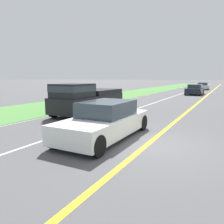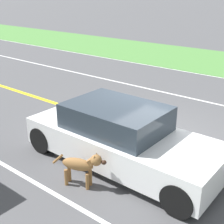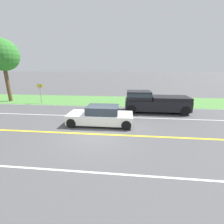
{
  "view_description": "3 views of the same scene",
  "coord_description": "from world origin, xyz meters",
  "px_view_note": "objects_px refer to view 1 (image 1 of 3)",
  "views": [
    {
      "loc": [
        -2.3,
        7.0,
        2.27
      ],
      "look_at": [
        1.8,
        -0.74,
        0.88
      ],
      "focal_mm": 35.0,
      "sensor_mm": 36.0,
      "label": 1
    },
    {
      "loc": [
        6.77,
        3.79,
        3.8
      ],
      "look_at": [
        1.42,
        -0.52,
        1.05
      ],
      "focal_mm": 50.0,
      "sensor_mm": 36.0,
      "label": 2
    },
    {
      "loc": [
        -8.33,
        -1.86,
        3.89
      ],
      "look_at": [
        2.3,
        -0.76,
        0.78
      ],
      "focal_mm": 24.0,
      "sensor_mm": 36.0,
      "label": 3
    }
  ],
  "objects_px": {
    "dog": "(80,122)",
    "car_trailing_near": "(195,90)",
    "pickup_truck": "(87,98)",
    "car_trailing_mid": "(203,86)",
    "ego_car": "(106,121)"
  },
  "relations": [
    {
      "from": "dog",
      "to": "car_trailing_near",
      "type": "height_order",
      "value": "car_trailing_near"
    },
    {
      "from": "ego_car",
      "to": "car_trailing_mid",
      "type": "bearing_deg",
      "value": -89.62
    },
    {
      "from": "pickup_truck",
      "to": "ego_car",
      "type": "bearing_deg",
      "value": 131.44
    },
    {
      "from": "dog",
      "to": "car_trailing_near",
      "type": "xyz_separation_m",
      "value": [
        -1.32,
        -24.06,
        0.14
      ]
    },
    {
      "from": "dog",
      "to": "car_trailing_mid",
      "type": "xyz_separation_m",
      "value": [
        -0.99,
        -37.7,
        0.13
      ]
    },
    {
      "from": "dog",
      "to": "car_trailing_near",
      "type": "bearing_deg",
      "value": -113.18
    },
    {
      "from": "ego_car",
      "to": "car_trailing_mid",
      "type": "height_order",
      "value": "ego_car"
    },
    {
      "from": "pickup_truck",
      "to": "car_trailing_mid",
      "type": "xyz_separation_m",
      "value": [
        -3.51,
        -33.48,
        -0.36
      ]
    },
    {
      "from": "ego_car",
      "to": "pickup_truck",
      "type": "height_order",
      "value": "pickup_truck"
    },
    {
      "from": "dog",
      "to": "ego_car",
      "type": "bearing_deg",
      "value": 158.44
    },
    {
      "from": "ego_car",
      "to": "car_trailing_near",
      "type": "distance_m",
      "value": 24.1
    },
    {
      "from": "ego_car",
      "to": "car_trailing_near",
      "type": "xyz_separation_m",
      "value": [
        -0.08,
        -24.1,
        -0.01
      ]
    },
    {
      "from": "ego_car",
      "to": "car_trailing_near",
      "type": "height_order",
      "value": "ego_car"
    },
    {
      "from": "car_trailing_near",
      "to": "car_trailing_mid",
      "type": "height_order",
      "value": "car_trailing_near"
    },
    {
      "from": "dog",
      "to": "car_trailing_near",
      "type": "distance_m",
      "value": 24.1
    }
  ]
}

